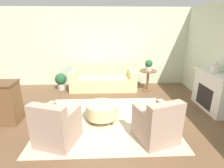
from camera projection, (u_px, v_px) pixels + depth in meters
The scene contains 12 objects.
ground_plane at pixel (107, 120), 4.27m from camera, with size 16.00×16.00×0.00m, color brown.
wall_back at pixel (105, 48), 6.47m from camera, with size 9.50×0.12×2.80m.
rug at pixel (107, 120), 4.27m from camera, with size 3.14×2.56×0.01m.
couch at pixel (103, 80), 6.28m from camera, with size 2.30×0.88×0.89m.
armchair_left at pixel (56, 127), 3.35m from camera, with size 0.90×0.92×0.90m.
armchair_right at pixel (157, 125), 3.43m from camera, with size 0.90×0.92×0.90m.
ottoman_table at pixel (102, 110), 4.18m from camera, with size 0.76×0.76×0.42m.
side_table at pixel (148, 77), 6.07m from camera, with size 0.57×0.57×0.72m.
fireplace at pixel (212, 90), 4.68m from camera, with size 0.44×1.39×1.04m.
vase_mantel_near at pixel (215, 68), 4.49m from camera, with size 0.22×0.22×0.29m.
potted_plant_on_side_table at pixel (149, 65), 5.93m from camera, with size 0.25×0.25×0.37m.
potted_plant_floor at pixel (61, 80), 6.16m from camera, with size 0.40×0.40×0.60m.
Camera 1 is at (-0.03, -3.75, 2.24)m, focal length 28.00 mm.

